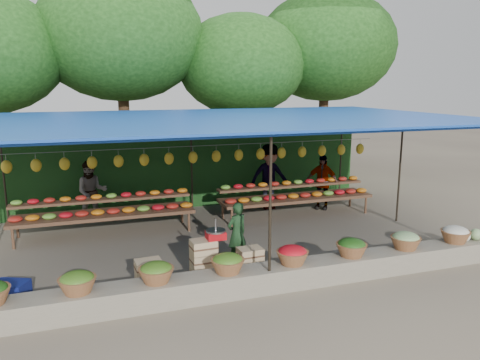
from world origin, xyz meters
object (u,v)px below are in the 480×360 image
object	(u,v)px
crate_counter	(202,264)
vendor_seated	(237,234)
weighing_scale	(216,234)
blue_crate_front	(11,291)

from	to	relation	value
crate_counter	vendor_seated	size ratio (longest dim) A/B	1.87
weighing_scale	blue_crate_front	xyz separation A→B (m)	(-3.47, 0.23, -0.70)
weighing_scale	vendor_seated	bearing A→B (deg)	42.74
weighing_scale	vendor_seated	size ratio (longest dim) A/B	0.30
blue_crate_front	vendor_seated	bearing A→B (deg)	28.50
blue_crate_front	crate_counter	bearing A→B (deg)	19.98
crate_counter	vendor_seated	xyz separation A→B (m)	(0.85, 0.55, 0.32)
weighing_scale	vendor_seated	world-z (taller)	vendor_seated
crate_counter	blue_crate_front	bearing A→B (deg)	175.99
crate_counter	vendor_seated	bearing A→B (deg)	32.66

